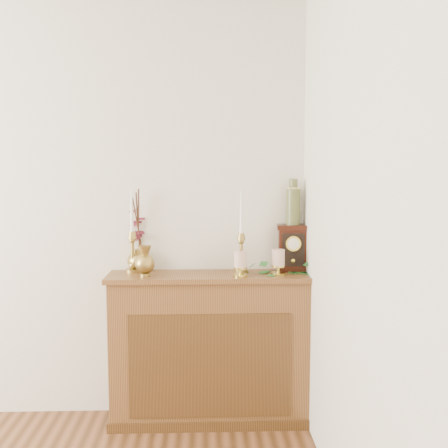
{
  "coord_description": "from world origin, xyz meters",
  "views": [
    {
      "loc": [
        1.38,
        -1.05,
        1.55
      ],
      "look_at": [
        1.49,
        2.05,
        1.24
      ],
      "focal_mm": 42.0,
      "sensor_mm": 36.0,
      "label": 1
    }
  ],
  "objects_px": {
    "candlestick_left": "(132,245)",
    "ceramic_vase": "(293,204)",
    "ginger_jar": "(138,233)",
    "candlestick_center": "(241,246)",
    "bud_vase": "(145,261)",
    "mantel_clock": "(293,248)"
  },
  "relations": [
    {
      "from": "bud_vase",
      "to": "ceramic_vase",
      "type": "height_order",
      "value": "ceramic_vase"
    },
    {
      "from": "bud_vase",
      "to": "mantel_clock",
      "type": "relative_size",
      "value": 0.64
    },
    {
      "from": "ceramic_vase",
      "to": "ginger_jar",
      "type": "bearing_deg",
      "value": 176.33
    },
    {
      "from": "candlestick_center",
      "to": "ginger_jar",
      "type": "xyz_separation_m",
      "value": [
        -0.65,
        0.11,
        0.07
      ]
    },
    {
      "from": "candlestick_left",
      "to": "ceramic_vase",
      "type": "bearing_deg",
      "value": 1.1
    },
    {
      "from": "bud_vase",
      "to": "ceramic_vase",
      "type": "relative_size",
      "value": 0.66
    },
    {
      "from": "candlestick_left",
      "to": "bud_vase",
      "type": "xyz_separation_m",
      "value": [
        0.09,
        -0.15,
        -0.08
      ]
    },
    {
      "from": "ginger_jar",
      "to": "ceramic_vase",
      "type": "height_order",
      "value": "ceramic_vase"
    },
    {
      "from": "candlestick_center",
      "to": "bud_vase",
      "type": "bearing_deg",
      "value": -168.44
    },
    {
      "from": "ginger_jar",
      "to": "ceramic_vase",
      "type": "relative_size",
      "value": 1.82
    },
    {
      "from": "bud_vase",
      "to": "ginger_jar",
      "type": "distance_m",
      "value": 0.27
    },
    {
      "from": "ginger_jar",
      "to": "mantel_clock",
      "type": "distance_m",
      "value": 0.98
    },
    {
      "from": "candlestick_left",
      "to": "candlestick_center",
      "type": "bearing_deg",
      "value": -2.27
    },
    {
      "from": "candlestick_center",
      "to": "bud_vase",
      "type": "distance_m",
      "value": 0.6
    },
    {
      "from": "candlestick_center",
      "to": "ginger_jar",
      "type": "height_order",
      "value": "ginger_jar"
    },
    {
      "from": "candlestick_left",
      "to": "ceramic_vase",
      "type": "xyz_separation_m",
      "value": [
        1.0,
        0.02,
        0.25
      ]
    },
    {
      "from": "ginger_jar",
      "to": "mantel_clock",
      "type": "height_order",
      "value": "ginger_jar"
    },
    {
      "from": "ginger_jar",
      "to": "candlestick_center",
      "type": "bearing_deg",
      "value": -9.5
    },
    {
      "from": "candlestick_center",
      "to": "mantel_clock",
      "type": "height_order",
      "value": "candlestick_center"
    },
    {
      "from": "candlestick_center",
      "to": "mantel_clock",
      "type": "bearing_deg",
      "value": 7.51
    },
    {
      "from": "candlestick_left",
      "to": "ginger_jar",
      "type": "xyz_separation_m",
      "value": [
        0.02,
        0.08,
        0.06
      ]
    },
    {
      "from": "ginger_jar",
      "to": "candlestick_left",
      "type": "bearing_deg",
      "value": -106.76
    }
  ]
}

